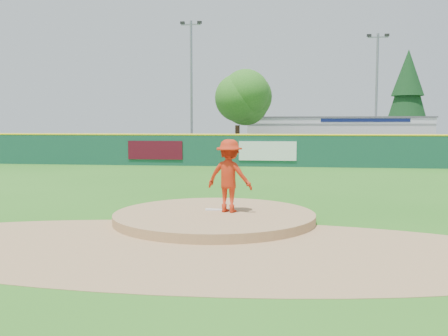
# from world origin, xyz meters

# --- Properties ---
(ground) EXTENTS (120.00, 120.00, 0.00)m
(ground) POSITION_xyz_m (0.00, 0.00, 0.00)
(ground) COLOR #286B19
(ground) RESTS_ON ground
(pitchers_mound) EXTENTS (5.50, 5.50, 0.50)m
(pitchers_mound) POSITION_xyz_m (0.00, 0.00, 0.00)
(pitchers_mound) COLOR #9E774C
(pitchers_mound) RESTS_ON ground
(pitching_rubber) EXTENTS (0.60, 0.15, 0.04)m
(pitching_rubber) POSITION_xyz_m (0.00, 0.30, 0.27)
(pitching_rubber) COLOR white
(pitching_rubber) RESTS_ON pitchers_mound
(infield_dirt_arc) EXTENTS (15.40, 15.40, 0.01)m
(infield_dirt_arc) POSITION_xyz_m (0.00, -3.00, 0.01)
(infield_dirt_arc) COLOR #9E774C
(infield_dirt_arc) RESTS_ON ground
(parking_lot) EXTENTS (44.00, 16.00, 0.02)m
(parking_lot) POSITION_xyz_m (0.00, 27.00, 0.01)
(parking_lot) COLOR #38383A
(parking_lot) RESTS_ON ground
(pitcher) EXTENTS (1.45, 1.08, 2.00)m
(pitcher) POSITION_xyz_m (0.39, 0.14, 1.25)
(pitcher) COLOR red
(pitcher) RESTS_ON pitchers_mound
(van) EXTENTS (5.55, 3.18, 1.46)m
(van) POSITION_xyz_m (2.97, 23.06, 0.75)
(van) COLOR silver
(van) RESTS_ON parking_lot
(pool_building_grp) EXTENTS (15.20, 8.20, 3.31)m
(pool_building_grp) POSITION_xyz_m (6.00, 31.99, 1.66)
(pool_building_grp) COLOR silver
(pool_building_grp) RESTS_ON ground
(fence_banners) EXTENTS (10.84, 0.04, 1.20)m
(fence_banners) POSITION_xyz_m (-2.98, 17.92, 1.00)
(fence_banners) COLOR #520B1A
(fence_banners) RESTS_ON ground
(playground_slide) EXTENTS (0.94, 2.63, 1.45)m
(playground_slide) POSITION_xyz_m (-12.15, 22.28, 0.74)
(playground_slide) COLOR blue
(playground_slide) RESTS_ON ground
(outfield_fence) EXTENTS (40.00, 0.14, 2.07)m
(outfield_fence) POSITION_xyz_m (0.00, 18.00, 1.09)
(outfield_fence) COLOR #154736
(outfield_fence) RESTS_ON ground
(deciduous_tree) EXTENTS (5.60, 5.60, 7.36)m
(deciduous_tree) POSITION_xyz_m (-2.00, 25.00, 4.55)
(deciduous_tree) COLOR #382314
(deciduous_tree) RESTS_ON ground
(conifer_tree) EXTENTS (4.40, 4.40, 9.50)m
(conifer_tree) POSITION_xyz_m (13.00, 36.00, 5.54)
(conifer_tree) COLOR #382314
(conifer_tree) RESTS_ON ground
(light_pole_left) EXTENTS (1.75, 0.25, 11.00)m
(light_pole_left) POSITION_xyz_m (-6.00, 27.00, 6.05)
(light_pole_left) COLOR gray
(light_pole_left) RESTS_ON ground
(light_pole_right) EXTENTS (1.75, 0.25, 10.00)m
(light_pole_right) POSITION_xyz_m (9.00, 29.00, 5.54)
(light_pole_right) COLOR gray
(light_pole_right) RESTS_ON ground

